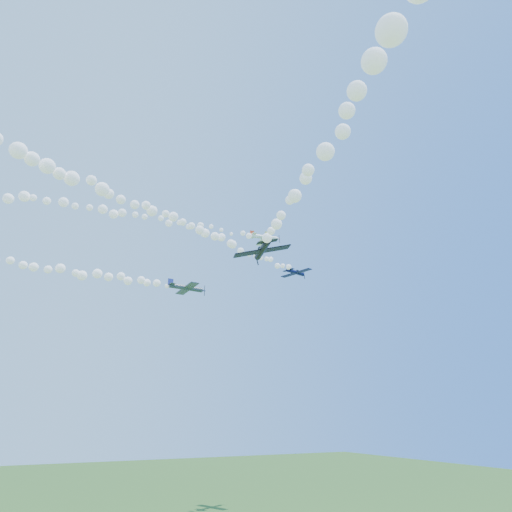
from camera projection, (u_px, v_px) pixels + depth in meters
name	position (u px, v px, depth m)	size (l,w,h in m)	color
plane_white	(265.00, 237.00, 96.45)	(7.49, 7.81, 2.00)	white
smoke_trail_white	(62.00, 204.00, 80.90)	(79.86, 7.99, 3.12)	white
plane_navy	(296.00, 272.00, 103.79)	(7.63, 8.10, 2.15)	#0C0E35
smoke_trail_navy	(159.00, 213.00, 73.19)	(72.52, 34.15, 3.04)	white
plane_grey	(187.00, 288.00, 83.72)	(7.99, 8.40, 2.45)	#36414E
plane_black	(262.00, 250.00, 54.30)	(7.33, 7.07, 2.23)	black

